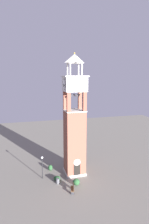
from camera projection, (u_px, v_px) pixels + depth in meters
The scene contains 8 objects.
ground at pixel (74, 172), 34.05m from camera, with size 80.00×80.00×0.00m, color gray.
clock_tower at pixel (75, 127), 32.53m from camera, with size 3.72×3.72×19.92m.
park_bench at pixel (73, 188), 28.39m from camera, with size 0.76×1.66×0.95m.
lamp_post at pixel (42, 163), 31.58m from camera, with size 0.36×0.36×3.78m.
trash_bin at pixel (58, 181), 30.54m from camera, with size 0.52×0.52×0.80m, color #4C4C51.
shrub_near_entry at pixel (76, 182), 30.09m from camera, with size 1.02×1.02×0.99m, color #234C28.
shrub_left_of_tower at pixel (57, 178), 31.54m from camera, with size 1.08×1.08×0.61m, color #234C28.
shrub_behind_bench at pixel (50, 168), 34.70m from camera, with size 0.75×0.75×1.00m, color #234C28.
Camera 1 is at (-8.33, -30.37, 16.61)m, focal length 31.73 mm.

